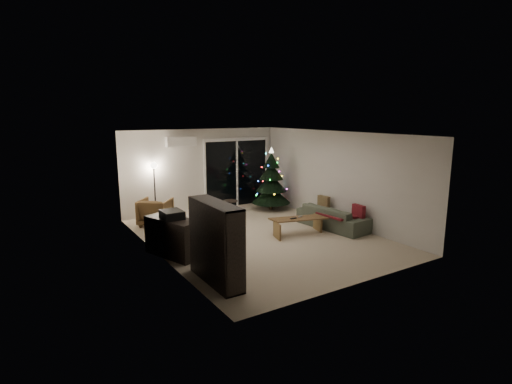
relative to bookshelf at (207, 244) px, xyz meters
The scene contains 18 objects.
room 4.29m from the bookshelf, 50.79° to the left, with size 6.50×7.51×2.60m.
bookshelf is the anchor object (origin of this frame).
media_cabinet 1.70m from the bookshelf, 90.00° to the left, with size 0.49×1.30×0.81m, color black.
stereo 1.68m from the bookshelf, 90.00° to the left, with size 0.41×0.49×0.17m, color black.
armchair 4.20m from the bookshelf, 83.91° to the left, with size 0.78×0.80×0.73m, color brown.
ottoman 3.09m from the bookshelf, 69.37° to the left, with size 0.49×0.49×0.44m, color beige.
cardboard_box_a 2.82m from the bookshelf, 77.90° to the left, with size 0.37×0.28×0.27m, color white.
cardboard_box_b 2.99m from the bookshelf, 58.85° to the left, with size 0.44×0.33×0.31m, color white.
side_table 4.53m from the bookshelf, 56.22° to the left, with size 0.41×0.41×0.52m, color black.
floor_lamp 4.96m from the bookshelf, 81.96° to the left, with size 0.25×0.25×1.54m, color black.
sofa 4.56m from the bookshelf, 18.49° to the left, with size 1.98×0.77×0.58m, color #4D4F49.
sofa_throw 4.45m from the bookshelf, 18.90° to the left, with size 0.62×1.43×0.05m, color maroon.
cushion_a 5.01m from the bookshelf, 24.65° to the left, with size 0.11×0.38×0.38m, color olive.
cushion_b 4.62m from the bookshelf, ahead, with size 0.11×0.38×0.38m, color maroon.
coffee_table 3.52m from the bookshelf, 24.74° to the left, with size 1.34×0.47×0.42m, color brown, non-canonical shape.
remote_a 3.36m from the bookshelf, 25.81° to the left, with size 0.17×0.05×0.02m, color black.
remote_b 3.61m from the bookshelf, 24.79° to the left, with size 0.16×0.04×0.02m, color slate.
christmas_tree 5.70m from the bookshelf, 44.37° to the left, with size 1.20×1.20×1.94m, color black.
Camera 1 is at (-5.04, -7.89, 2.97)m, focal length 28.00 mm.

